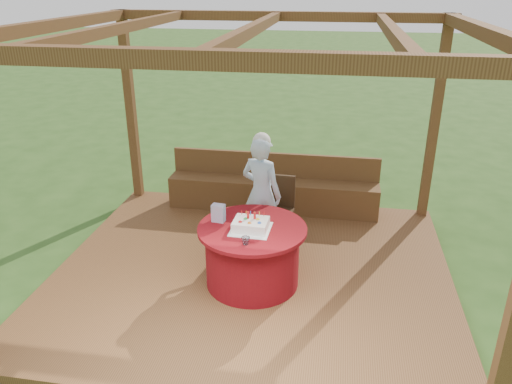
% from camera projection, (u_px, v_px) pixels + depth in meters
% --- Properties ---
extents(ground, '(60.00, 60.00, 0.00)m').
position_uv_depth(ground, '(252.00, 279.00, 5.82)').
color(ground, '#274A18').
rests_on(ground, ground).
extents(deck, '(4.50, 4.00, 0.12)m').
position_uv_depth(deck, '(252.00, 275.00, 5.80)').
color(deck, brown).
rests_on(deck, ground).
extents(pergola, '(4.50, 4.00, 2.72)m').
position_uv_depth(pergola, '(252.00, 70.00, 4.87)').
color(pergola, brown).
rests_on(pergola, deck).
extents(bench, '(3.00, 0.42, 0.80)m').
position_uv_depth(bench, '(273.00, 192.00, 7.22)').
color(bench, brown).
rests_on(bench, deck).
extents(table, '(1.17, 1.17, 0.68)m').
position_uv_depth(table, '(252.00, 255.00, 5.41)').
color(table, maroon).
rests_on(table, deck).
extents(chair, '(0.41, 0.41, 0.84)m').
position_uv_depth(chair, '(278.00, 206.00, 6.30)').
color(chair, '#322010').
rests_on(chair, deck).
extents(elderly_woman, '(0.62, 0.52, 1.48)m').
position_uv_depth(elderly_woman, '(261.00, 192.00, 6.00)').
color(elderly_woman, '#95C0DE').
rests_on(elderly_woman, deck).
extents(birthday_cake, '(0.42, 0.42, 0.18)m').
position_uv_depth(birthday_cake, '(251.00, 225.00, 5.21)').
color(birthday_cake, white).
rests_on(birthday_cake, table).
extents(gift_bag, '(0.15, 0.11, 0.20)m').
position_uv_depth(gift_bag, '(218.00, 213.00, 5.37)').
color(gift_bag, '#C47FA7').
rests_on(gift_bag, table).
extents(drinking_glass, '(0.11, 0.11, 0.08)m').
position_uv_depth(drinking_glass, '(246.00, 241.00, 4.92)').
color(drinking_glass, silver).
rests_on(drinking_glass, table).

